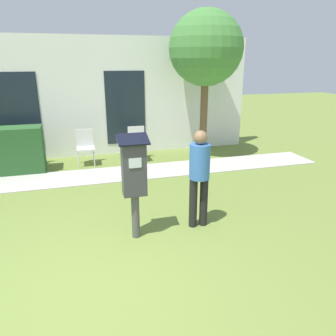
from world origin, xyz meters
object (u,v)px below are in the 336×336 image
object	(u,v)px
outdoor_chair_middle	(85,144)
outdoor_chair_right	(137,141)
parking_meter	(134,174)
person_standing	(199,172)
outdoor_chair_left	(30,146)

from	to	relation	value
outdoor_chair_middle	outdoor_chair_right	size ratio (longest dim) A/B	1.00
parking_meter	outdoor_chair_middle	xyz separation A→B (m)	(-0.56, 4.00, -0.49)
person_standing	outdoor_chair_right	size ratio (longest dim) A/B	1.76
outdoor_chair_middle	outdoor_chair_right	bearing A→B (deg)	-21.26
person_standing	outdoor_chair_right	world-z (taller)	person_standing
parking_meter	outdoor_chair_middle	distance (m)	4.06
person_standing	outdoor_chair_right	distance (m)	3.95
person_standing	outdoor_chair_right	bearing A→B (deg)	95.73
parking_meter	outdoor_chair_right	distance (m)	4.11
parking_meter	outdoor_chair_middle	bearing A→B (deg)	97.93
outdoor_chair_left	outdoor_chair_middle	bearing A→B (deg)	-24.42
outdoor_chair_middle	outdoor_chair_right	world-z (taller)	same
outdoor_chair_left	outdoor_chair_right	world-z (taller)	same
parking_meter	outdoor_chair_middle	size ratio (longest dim) A/B	1.77
outdoor_chair_left	parking_meter	bearing A→B (deg)	-81.10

